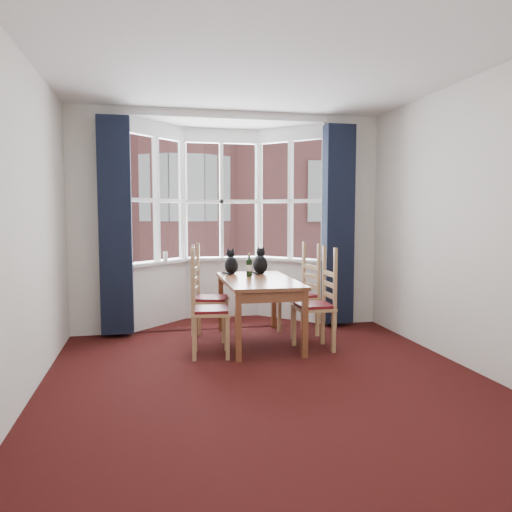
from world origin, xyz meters
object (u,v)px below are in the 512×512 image
object	(u,v)px
dining_table	(258,286)
wine_bottle	(249,266)
cat_left	(231,264)
candle_tall	(165,256)
chair_right_near	(321,307)
chair_right_far	(305,296)
chair_left_near	(202,312)
chair_left_far	(203,300)
cat_right	(260,263)

from	to	relation	value
dining_table	wine_bottle	world-z (taller)	wine_bottle
cat_left	candle_tall	distance (m)	1.01
chair_right_near	wine_bottle	distance (m)	1.03
dining_table	chair_right_near	bearing A→B (deg)	-32.96
dining_table	chair_right_far	distance (m)	0.75
chair_right_near	cat_left	xyz separation A→B (m)	(-0.85, 0.96, 0.40)
chair_left_near	wine_bottle	size ratio (longest dim) A/B	3.37
cat_left	dining_table	bearing A→B (deg)	-67.61
chair_right_near	dining_table	bearing A→B (deg)	147.04
candle_tall	chair_left_far	bearing A→B (deg)	-64.37
chair_left_far	chair_right_near	distance (m)	1.43
dining_table	cat_right	size ratio (longest dim) A/B	4.35
chair_left_near	chair_right_far	bearing A→B (deg)	27.44
chair_left_far	chair_right_far	distance (m)	1.26
chair_left_near	cat_right	bearing A→B (deg)	47.28
cat_right	wine_bottle	bearing A→B (deg)	-128.71
wine_bottle	chair_left_near	bearing A→B (deg)	-134.07
chair_left_near	cat_right	world-z (taller)	cat_right
chair_left_near	candle_tall	distance (m)	1.67
chair_right_far	wine_bottle	distance (m)	0.82
cat_left	wine_bottle	xyz separation A→B (m)	(0.17, -0.30, -0.00)
candle_tall	wine_bottle	bearing A→B (deg)	-43.43
cat_left	candle_tall	size ratio (longest dim) A/B	2.78
cat_left	candle_tall	xyz separation A→B (m)	(-0.79, 0.61, 0.06)
chair_right_far	chair_right_near	bearing A→B (deg)	-92.37
dining_table	candle_tall	distance (m)	1.57
wine_bottle	candle_tall	xyz separation A→B (m)	(-0.96, 0.91, 0.06)
chair_right_far	wine_bottle	bearing A→B (deg)	-176.57
chair_right_near	cat_right	xyz separation A→B (m)	(-0.49, 0.90, 0.41)
dining_table	chair_left_far	distance (m)	0.71
chair_right_far	chair_left_far	bearing A→B (deg)	179.72
dining_table	wine_bottle	size ratio (longest dim) A/B	5.52
chair_left_far	cat_right	bearing A→B (deg)	14.44
chair_right_near	candle_tall	distance (m)	2.32
chair_right_far	candle_tall	world-z (taller)	candle_tall
chair_left_near	chair_right_near	xyz separation A→B (m)	(1.33, 0.00, 0.00)
chair_left_near	wine_bottle	bearing A→B (deg)	45.93
dining_table	cat_right	distance (m)	0.56
chair_right_near	chair_right_far	world-z (taller)	same
chair_left_far	cat_right	xyz separation A→B (m)	(0.74, 0.19, 0.41)
chair_right_near	candle_tall	xyz separation A→B (m)	(-1.65, 1.57, 0.46)
chair_left_near	chair_left_far	world-z (taller)	same
chair_left_near	candle_tall	bearing A→B (deg)	101.59
chair_left_near	candle_tall	xyz separation A→B (m)	(-0.32, 1.57, 0.46)
chair_left_far	cat_left	xyz separation A→B (m)	(0.38, 0.25, 0.40)
chair_left_near	chair_right_near	world-z (taller)	same
chair_right_near	chair_right_far	xyz separation A→B (m)	(0.03, 0.70, 0.00)
cat_left	wine_bottle	bearing A→B (deg)	-60.49
chair_left_far	candle_tall	size ratio (longest dim) A/B	7.82
candle_tall	cat_left	bearing A→B (deg)	-37.70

